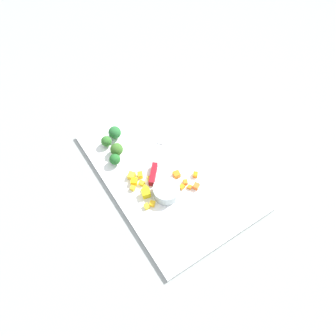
% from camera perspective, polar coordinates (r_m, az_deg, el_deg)
% --- Properties ---
extents(ground_plane, '(4.00, 4.00, 0.00)m').
position_cam_1_polar(ground_plane, '(0.97, -0.00, -0.70)').
color(ground_plane, gray).
extents(cutting_board, '(0.52, 0.34, 0.01)m').
position_cam_1_polar(cutting_board, '(0.96, -0.00, -0.51)').
color(cutting_board, white).
rests_on(cutting_board, ground_plane).
extents(prep_bowl, '(0.07, 0.07, 0.03)m').
position_cam_1_polar(prep_bowl, '(0.90, -0.29, -3.93)').
color(prep_bowl, '#B1BFBE').
rests_on(prep_bowl, cutting_board).
extents(chef_knife, '(0.24, 0.21, 0.02)m').
position_cam_1_polar(chef_knife, '(0.97, -1.92, 1.90)').
color(chef_knife, silver).
rests_on(chef_knife, cutting_board).
extents(carrot_dice_0, '(0.02, 0.02, 0.01)m').
position_cam_1_polar(carrot_dice_0, '(0.93, 2.94, -2.42)').
color(carrot_dice_0, orange).
rests_on(carrot_dice_0, cutting_board).
extents(carrot_dice_1, '(0.02, 0.02, 0.02)m').
position_cam_1_polar(carrot_dice_1, '(0.94, 1.45, -1.10)').
color(carrot_dice_1, orange).
rests_on(carrot_dice_1, cutting_board).
extents(carrot_dice_2, '(0.01, 0.01, 0.01)m').
position_cam_1_polar(carrot_dice_2, '(0.92, 3.69, -3.24)').
color(carrot_dice_2, orange).
rests_on(carrot_dice_2, cutting_board).
extents(carrot_dice_3, '(0.02, 0.02, 0.01)m').
position_cam_1_polar(carrot_dice_3, '(0.92, 4.81, -3.10)').
color(carrot_dice_3, orange).
rests_on(carrot_dice_3, cutting_board).
extents(carrot_dice_4, '(0.02, 0.02, 0.01)m').
position_cam_1_polar(carrot_dice_4, '(0.94, 4.68, -1.13)').
color(carrot_dice_4, orange).
rests_on(carrot_dice_4, cutting_board).
extents(carrot_dice_5, '(0.02, 0.02, 0.01)m').
position_cam_1_polar(carrot_dice_5, '(0.92, 2.58, -3.10)').
color(carrot_dice_5, orange).
rests_on(carrot_dice_5, cutting_board).
extents(pepper_dice_0, '(0.02, 0.02, 0.01)m').
position_cam_1_polar(pepper_dice_0, '(0.92, -5.95, -3.50)').
color(pepper_dice_0, yellow).
rests_on(pepper_dice_0, cutting_board).
extents(pepper_dice_1, '(0.02, 0.02, 0.01)m').
position_cam_1_polar(pepper_dice_1, '(0.90, -2.68, -6.07)').
color(pepper_dice_1, yellow).
rests_on(pepper_dice_1, cutting_board).
extents(pepper_dice_2, '(0.02, 0.01, 0.01)m').
position_cam_1_polar(pepper_dice_2, '(0.89, -3.66, -6.53)').
color(pepper_dice_2, yellow).
rests_on(pepper_dice_2, cutting_board).
extents(pepper_dice_3, '(0.02, 0.02, 0.02)m').
position_cam_1_polar(pepper_dice_3, '(0.94, -4.76, -1.20)').
color(pepper_dice_3, yellow).
rests_on(pepper_dice_3, cutting_board).
extents(pepper_dice_4, '(0.02, 0.02, 0.01)m').
position_cam_1_polar(pepper_dice_4, '(0.93, -3.04, -1.80)').
color(pepper_dice_4, yellow).
rests_on(pepper_dice_4, cutting_board).
extents(pepper_dice_5, '(0.02, 0.02, 0.01)m').
position_cam_1_polar(pepper_dice_5, '(0.92, -3.89, -3.48)').
color(pepper_dice_5, yellow).
rests_on(pepper_dice_5, cutting_board).
extents(pepper_dice_6, '(0.03, 0.03, 0.02)m').
position_cam_1_polar(pepper_dice_6, '(0.91, -3.74, -4.31)').
color(pepper_dice_6, yellow).
rests_on(pepper_dice_6, cutting_board).
extents(pepper_dice_7, '(0.03, 0.03, 0.02)m').
position_cam_1_polar(pepper_dice_7, '(0.94, -6.22, -1.31)').
color(pepper_dice_7, yellow).
rests_on(pepper_dice_7, cutting_board).
extents(pepper_dice_8, '(0.02, 0.02, 0.02)m').
position_cam_1_polar(pepper_dice_8, '(0.93, -5.79, -2.30)').
color(pepper_dice_8, yellow).
rests_on(pepper_dice_8, cutting_board).
extents(pepper_dice_9, '(0.02, 0.02, 0.01)m').
position_cam_1_polar(pepper_dice_9, '(0.93, -4.59, -2.43)').
color(pepper_dice_9, yellow).
rests_on(pepper_dice_9, cutting_board).
extents(broccoli_floret_0, '(0.04, 0.04, 0.04)m').
position_cam_1_polar(broccoli_floret_0, '(0.98, -8.72, 3.14)').
color(broccoli_floret_0, '#8FAB58').
rests_on(broccoli_floret_0, cutting_board).
extents(broccoli_floret_1, '(0.04, 0.04, 0.04)m').
position_cam_1_polar(broccoli_floret_1, '(1.02, -9.04, 5.97)').
color(broccoli_floret_1, '#8BB254').
rests_on(broccoli_floret_1, cutting_board).
extents(broccoli_floret_2, '(0.03, 0.03, 0.04)m').
position_cam_1_polar(broccoli_floret_2, '(1.01, -10.44, 4.48)').
color(broccoli_floret_2, '#89BF62').
rests_on(broccoli_floret_2, cutting_board).
extents(broccoli_floret_3, '(0.03, 0.03, 0.04)m').
position_cam_1_polar(broccoli_floret_3, '(0.96, -9.03, 1.45)').
color(broccoli_floret_3, '#91AD57').
rests_on(broccoli_floret_3, cutting_board).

